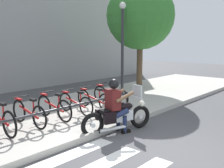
{
  "coord_description": "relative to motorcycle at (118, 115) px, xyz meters",
  "views": [
    {
      "loc": [
        -4.53,
        -2.57,
        2.36
      ],
      "look_at": [
        0.75,
        2.16,
        1.23
      ],
      "focal_mm": 42.28,
      "sensor_mm": 36.0,
      "label": 1
    }
  ],
  "objects": [
    {
      "name": "sidewalk",
      "position": [
        -0.56,
        2.33,
        -0.38
      ],
      "size": [
        24.0,
        4.4,
        0.15
      ],
      "primitive_type": "cube",
      "color": "#B7B2A8",
      "rests_on": "ground"
    },
    {
      "name": "bicycle_7",
      "position": [
        1.69,
        1.81,
        0.04
      ],
      "size": [
        0.48,
        1.64,
        0.76
      ],
      "color": "black",
      "rests_on": "sidewalk"
    },
    {
      "name": "bike_rack",
      "position": [
        -1.12,
        1.26,
        0.12
      ],
      "size": [
        6.23,
        0.07,
        0.49
      ],
      "color": "#333338",
      "rests_on": "sidewalk"
    },
    {
      "name": "street_lamp",
      "position": [
        3.46,
        2.73,
        1.97
      ],
      "size": [
        0.28,
        0.28,
        3.97
      ],
      "color": "#2D2D33",
      "rests_on": "ground"
    },
    {
      "name": "crosswalk_stripe_4",
      "position": [
        -2.03,
        -0.18,
        -0.45
      ],
      "size": [
        2.8,
        0.4,
        0.01
      ],
      "primitive_type": "cube",
      "color": "white",
      "rests_on": "ground"
    },
    {
      "name": "motorcycle",
      "position": [
        0.0,
        0.0,
        0.0
      ],
      "size": [
        2.04,
        0.9,
        1.22
      ],
      "color": "black",
      "rests_on": "ground"
    },
    {
      "name": "rider",
      "position": [
        -0.07,
        0.03,
        0.37
      ],
      "size": [
        0.73,
        0.66,
        1.44
      ],
      "color": "#591919",
      "rests_on": "ground"
    },
    {
      "name": "ground_plane",
      "position": [
        -0.56,
        -1.78,
        -0.46
      ],
      "size": [
        48.0,
        48.0,
        0.0
      ],
      "primitive_type": "plane",
      "color": "#4C4C4F"
    },
    {
      "name": "tree_near_rack",
      "position": [
        5.24,
        3.13,
        3.12
      ],
      "size": [
        3.19,
        3.19,
        5.19
      ],
      "color": "brown",
      "rests_on": "ground"
    },
    {
      "name": "bicycle_3",
      "position": [
        -1.52,
        1.81,
        0.04
      ],
      "size": [
        0.48,
        1.63,
        0.77
      ],
      "color": "black",
      "rests_on": "sidewalk"
    },
    {
      "name": "bicycle_6",
      "position": [
        0.89,
        1.82,
        0.02
      ],
      "size": [
        0.48,
        1.61,
        0.72
      ],
      "color": "black",
      "rests_on": "sidewalk"
    },
    {
      "name": "bicycle_5",
      "position": [
        0.08,
        1.82,
        0.03
      ],
      "size": [
        0.48,
        1.58,
        0.73
      ],
      "color": "black",
      "rests_on": "sidewalk"
    },
    {
      "name": "bicycle_4",
      "position": [
        -0.72,
        1.81,
        0.05
      ],
      "size": [
        0.48,
        1.61,
        0.78
      ],
      "color": "black",
      "rests_on": "sidewalk"
    }
  ]
}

